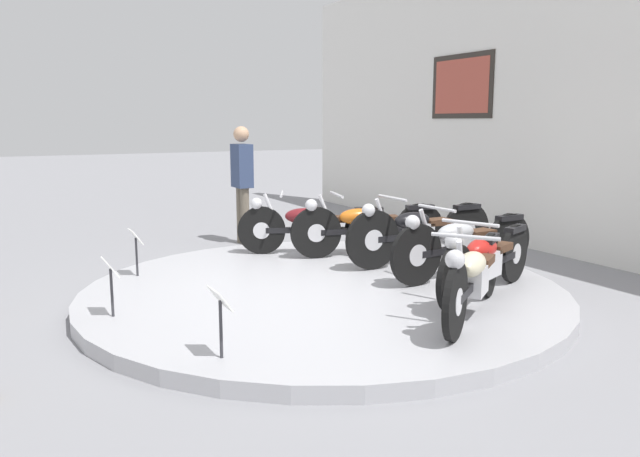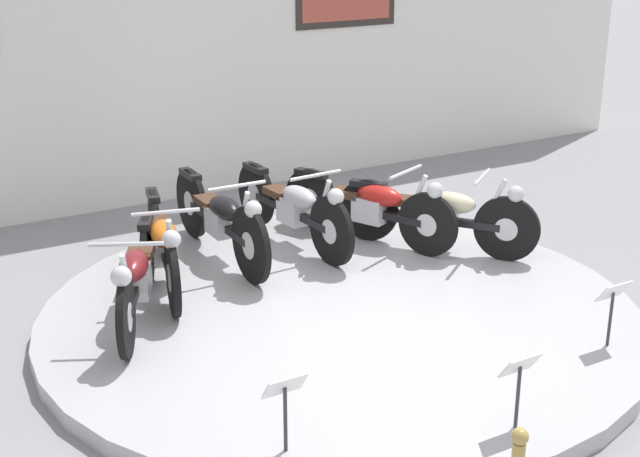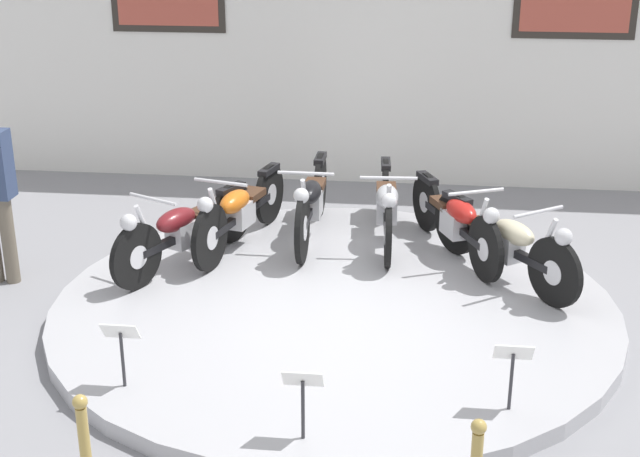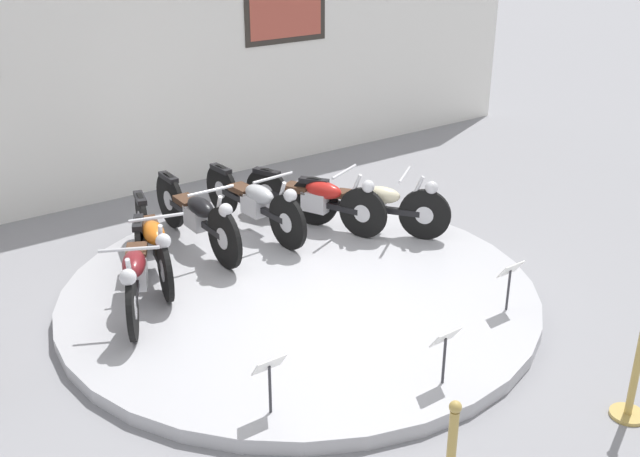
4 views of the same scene
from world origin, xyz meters
TOP-DOWN VIEW (x-y plane):
  - ground_plane at (0.00, 0.00)m, footprint 60.00×60.00m
  - display_platform at (0.00, 0.00)m, footprint 4.84×4.84m
  - back_wall at (0.00, 3.90)m, footprint 14.00×0.22m
  - motorcycle_maroon at (-1.47, 0.63)m, footprint 0.92×1.77m
  - motorcycle_orange at (-1.05, 1.17)m, footprint 0.64×1.93m
  - motorcycle_black at (-0.38, 1.47)m, footprint 0.54×2.03m
  - motorcycle_silver at (0.38, 1.47)m, footprint 0.54×1.99m
  - motorcycle_red at (1.06, 1.17)m, footprint 0.83×1.82m
  - motorcycle_cream at (1.48, 0.64)m, footprint 1.19×1.62m
  - info_placard_front_left at (-1.35, -1.57)m, footprint 0.26×0.11m
  - info_placard_front_centre at (0.00, -2.07)m, footprint 0.26×0.11m
  - info_placard_front_right at (1.35, -1.57)m, footprint 0.26×0.11m

SIDE VIEW (x-z plane):
  - ground_plane at x=0.00m, z-range 0.00..0.00m
  - display_platform at x=0.00m, z-range 0.00..0.13m
  - info_placard_front_left at x=-1.35m, z-range 0.25..0.76m
  - info_placard_front_centre at x=0.00m, z-range 0.25..0.76m
  - info_placard_front_right at x=1.35m, z-range 0.25..0.76m
  - motorcycle_maroon at x=-1.47m, z-range 0.12..0.89m
  - motorcycle_red at x=1.06m, z-range 0.12..0.90m
  - motorcycle_cream at x=1.48m, z-range 0.12..0.90m
  - motorcycle_orange at x=-1.05m, z-range 0.12..0.91m
  - motorcycle_silver at x=0.38m, z-range 0.12..0.92m
  - motorcycle_black at x=-0.38m, z-range 0.13..0.94m
  - back_wall at x=0.00m, z-range 0.00..4.24m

